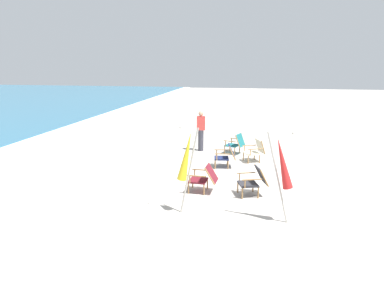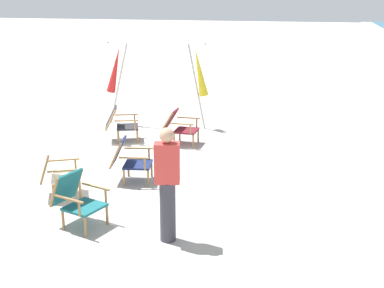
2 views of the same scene
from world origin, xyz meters
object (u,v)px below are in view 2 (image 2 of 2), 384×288
at_px(person_near_chairs, 167,184).
at_px(beach_chair_front_left, 120,123).
at_px(umbrella_furled_yellow, 199,73).
at_px(beach_chair_back_right, 76,198).
at_px(umbrella_furled_red, 115,70).
at_px(beach_chair_mid_center, 57,172).
at_px(beach_chair_front_right, 129,159).
at_px(beach_chair_far_center, 179,126).

bearing_deg(person_near_chairs, beach_chair_front_left, -154.67).
distance_m(umbrella_furled_yellow, person_near_chairs, 6.01).
bearing_deg(beach_chair_front_left, beach_chair_back_right, 9.47).
xyz_separation_m(beach_chair_back_right, umbrella_furled_yellow, (-5.72, 0.85, 0.94)).
distance_m(umbrella_furled_red, person_near_chairs, 6.65).
distance_m(beach_chair_mid_center, person_near_chairs, 2.54).
bearing_deg(umbrella_furled_red, person_near_chairs, 24.22).
height_order(beach_chair_mid_center, umbrella_furled_yellow, umbrella_furled_yellow).
bearing_deg(umbrella_furled_yellow, beach_chair_front_left, -47.97).
xyz_separation_m(beach_chair_front_right, person_near_chairs, (2.12, 1.21, 0.41)).
bearing_deg(beach_chair_far_center, beach_chair_back_right, -8.33).
bearing_deg(beach_chair_mid_center, umbrella_furled_red, -173.66).
relative_size(beach_chair_mid_center, umbrella_furled_red, 0.41).
relative_size(beach_chair_back_right, person_near_chairs, 0.53).
bearing_deg(beach_chair_mid_center, umbrella_furled_yellow, 161.25).
bearing_deg(beach_chair_front_left, umbrella_furled_yellow, 132.03).
relative_size(beach_chair_front_left, umbrella_furled_red, 0.42).
xyz_separation_m(beach_chair_front_right, umbrella_furled_yellow, (-3.84, 0.62, 0.94)).
distance_m(beach_chair_back_right, umbrella_furled_red, 6.03).
height_order(beach_chair_mid_center, umbrella_furled_red, umbrella_furled_red).
height_order(beach_chair_front_left, umbrella_furled_red, umbrella_furled_red).
distance_m(beach_chair_back_right, beach_chair_far_center, 4.36).
height_order(umbrella_furled_yellow, person_near_chairs, umbrella_furled_yellow).
height_order(umbrella_furled_red, person_near_chairs, umbrella_furled_red).
bearing_deg(umbrella_furled_red, beach_chair_front_left, 20.76).
distance_m(beach_chair_far_center, umbrella_furled_red, 2.61).
bearing_deg(person_near_chairs, umbrella_furled_yellow, -174.42).
distance_m(beach_chair_mid_center, umbrella_furled_red, 4.94).
bearing_deg(beach_chair_mid_center, beach_chair_front_right, 132.22).
xyz_separation_m(beach_chair_mid_center, beach_chair_far_center, (-3.32, 1.39, -0.01)).
bearing_deg(beach_chair_back_right, beach_chair_front_right, 173.15).
distance_m(beach_chair_front_left, person_near_chairs, 5.04).
height_order(beach_chair_front_left, umbrella_furled_yellow, umbrella_furled_yellow).
relative_size(beach_chair_back_right, umbrella_furled_yellow, 0.41).
bearing_deg(beach_chair_front_left, beach_chair_far_center, 90.34).
xyz_separation_m(beach_chair_front_left, beach_chair_mid_center, (3.31, -0.04, 0.01)).
xyz_separation_m(beach_chair_front_right, beach_chair_mid_center, (0.89, -0.98, 0.01)).
bearing_deg(beach_chair_back_right, person_near_chairs, 80.72).
xyz_separation_m(beach_chair_front_left, person_near_chairs, (4.54, 2.15, 0.41)).
bearing_deg(beach_chair_front_right, beach_chair_mid_center, -47.78).
distance_m(beach_chair_front_left, umbrella_furled_yellow, 2.31).
height_order(beach_chair_back_right, beach_chair_far_center, beach_chair_back_right).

